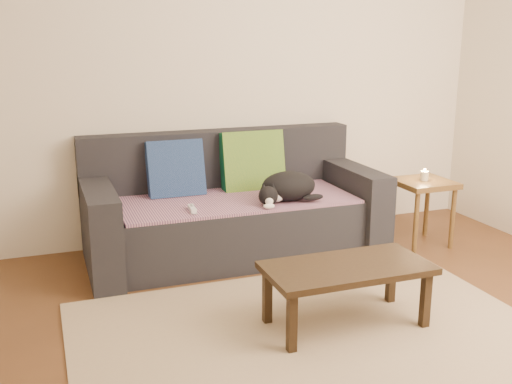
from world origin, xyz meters
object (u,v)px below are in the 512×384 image
at_px(wii_remote_b, 266,202).
at_px(coffee_table, 347,273).
at_px(sofa, 232,212).
at_px(cat, 287,187).
at_px(wii_remote_a, 192,209).
at_px(side_table, 423,192).

xyz_separation_m(wii_remote_b, coffee_table, (0.08, -1.02, -0.14)).
bearing_deg(sofa, cat, -41.02).
xyz_separation_m(wii_remote_a, coffee_table, (0.60, -1.03, -0.14)).
bearing_deg(coffee_table, side_table, 40.25).
distance_m(cat, wii_remote_b, 0.19).
distance_m(sofa, side_table, 1.46).
xyz_separation_m(sofa, wii_remote_b, (0.14, -0.31, 0.15)).
bearing_deg(wii_remote_a, cat, -83.69).
bearing_deg(wii_remote_b, cat, -58.63).
height_order(cat, side_table, cat).
bearing_deg(wii_remote_b, wii_remote_a, 108.40).
relative_size(wii_remote_a, side_table, 0.30).
bearing_deg(coffee_table, cat, 85.10).
distance_m(sofa, cat, 0.48).
height_order(side_table, coffee_table, side_table).
distance_m(sofa, wii_remote_b, 0.37).
relative_size(sofa, wii_remote_b, 14.00).
bearing_deg(wii_remote_a, sofa, -46.92).
bearing_deg(side_table, sofa, 167.37).
xyz_separation_m(wii_remote_a, side_table, (1.79, -0.02, -0.04)).
height_order(wii_remote_a, side_table, side_table).
distance_m(wii_remote_a, coffee_table, 1.20).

